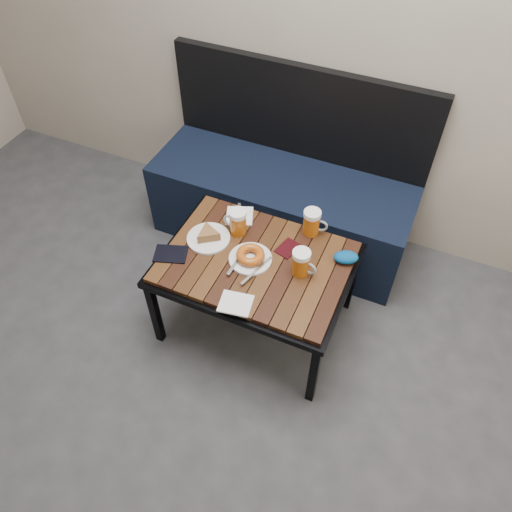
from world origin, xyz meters
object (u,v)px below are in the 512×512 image
at_px(beer_mug_centre, 312,222).
at_px(beer_mug_right, 301,263).
at_px(cafe_table, 256,267).
at_px(beer_mug_left, 237,222).
at_px(passport_navy, 171,254).
at_px(passport_burgundy, 288,248).
at_px(plate_pie, 208,236).
at_px(bench, 282,199).
at_px(knit_pouch, 346,257).
at_px(plate_bagel, 250,257).

height_order(beer_mug_centre, beer_mug_right, beer_mug_centre).
xyz_separation_m(cafe_table, beer_mug_left, (-0.15, 0.13, 0.11)).
height_order(cafe_table, beer_mug_centre, beer_mug_centre).
relative_size(passport_navy, passport_burgundy, 1.32).
distance_m(plate_pie, passport_burgundy, 0.36).
distance_m(beer_mug_centre, plate_pie, 0.47).
distance_m(bench, passport_burgundy, 0.59).
relative_size(beer_mug_left, knit_pouch, 1.17).
bearing_deg(plate_pie, beer_mug_centre, 29.46).
bearing_deg(beer_mug_right, knit_pouch, 50.74).
bearing_deg(cafe_table, passport_navy, -161.33).
height_order(cafe_table, passport_burgundy, passport_burgundy).
height_order(plate_pie, passport_burgundy, plate_pie).
height_order(bench, plate_pie, bench).
bearing_deg(plate_pie, beer_mug_right, -1.74).
xyz_separation_m(bench, beer_mug_left, (-0.03, -0.50, 0.26)).
bearing_deg(plate_pie, passport_burgundy, 14.72).
xyz_separation_m(plate_pie, knit_pouch, (0.61, 0.13, 0.00)).
relative_size(beer_mug_left, beer_mug_centre, 1.00).
height_order(plate_bagel, passport_burgundy, plate_bagel).
xyz_separation_m(bench, beer_mug_right, (0.32, -0.62, 0.26)).
distance_m(beer_mug_right, knit_pouch, 0.22).
distance_m(bench, knit_pouch, 0.71).
bearing_deg(cafe_table, beer_mug_right, 4.11).
bearing_deg(beer_mug_left, beer_mug_centre, -152.81).
bearing_deg(plate_pie, plate_bagel, -9.33).
bearing_deg(beer_mug_centre, passport_navy, -152.62).
distance_m(plate_bagel, passport_burgundy, 0.18).
relative_size(bench, knit_pouch, 12.86).
relative_size(cafe_table, beer_mug_left, 6.60).
bearing_deg(passport_navy, plate_pie, 124.18).
distance_m(beer_mug_left, beer_mug_centre, 0.34).
xyz_separation_m(bench, beer_mug_centre, (0.28, -0.37, 0.26)).
bearing_deg(cafe_table, bench, 100.61).
relative_size(plate_bagel, passport_burgundy, 2.26).
relative_size(plate_bagel, passport_navy, 1.72).
distance_m(beer_mug_centre, knit_pouch, 0.23).
relative_size(beer_mug_right, plate_pie, 0.64).
bearing_deg(beer_mug_left, plate_bagel, 136.47).
bearing_deg(beer_mug_centre, plate_pie, -159.34).
xyz_separation_m(beer_mug_left, passport_burgundy, (0.25, -0.01, -0.06)).
distance_m(beer_mug_right, passport_navy, 0.58).
bearing_deg(beer_mug_left, cafe_table, 143.29).
height_order(cafe_table, knit_pouch, knit_pouch).
height_order(beer_mug_left, plate_bagel, beer_mug_left).
relative_size(beer_mug_left, plate_bagel, 0.52).
bearing_deg(passport_navy, beer_mug_centre, 106.99).
bearing_deg(plate_bagel, cafe_table, 20.75).
distance_m(bench, plate_pie, 0.65).
xyz_separation_m(beer_mug_left, plate_bagel, (0.12, -0.14, -0.04)).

